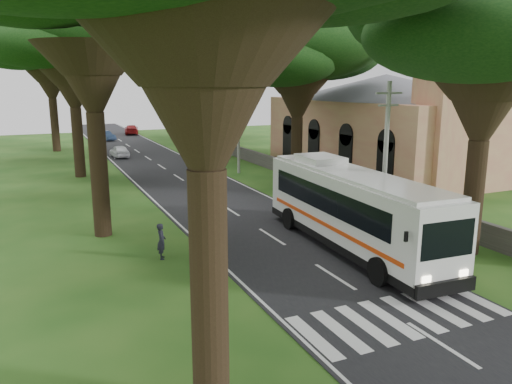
% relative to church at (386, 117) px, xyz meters
% --- Properties ---
extents(ground, '(140.00, 140.00, 0.00)m').
position_rel_church_xyz_m(ground, '(-17.86, -21.55, -4.91)').
color(ground, '#1E4B15').
rests_on(ground, ground).
extents(road, '(8.00, 120.00, 0.04)m').
position_rel_church_xyz_m(road, '(-17.86, 3.45, -4.90)').
color(road, black).
rests_on(road, ground).
extents(crosswalk, '(8.00, 3.00, 0.01)m').
position_rel_church_xyz_m(crosswalk, '(-17.86, -23.55, -4.91)').
color(crosswalk, silver).
rests_on(crosswalk, ground).
extents(property_wall, '(0.35, 50.00, 1.20)m').
position_rel_church_xyz_m(property_wall, '(-8.86, 2.45, -4.31)').
color(property_wall, '#383533').
rests_on(property_wall, ground).
extents(church, '(14.00, 24.00, 11.60)m').
position_rel_church_xyz_m(church, '(0.00, 0.00, 0.00)').
color(church, '#C87561').
rests_on(church, ground).
extents(pole_near, '(1.60, 0.24, 8.00)m').
position_rel_church_xyz_m(pole_near, '(-12.36, -15.55, -0.73)').
color(pole_near, gray).
rests_on(pole_near, ground).
extents(pole_mid, '(1.60, 0.24, 8.00)m').
position_rel_church_xyz_m(pole_mid, '(-12.36, 4.45, -0.73)').
color(pole_mid, gray).
rests_on(pole_mid, ground).
extents(pole_far, '(1.60, 0.24, 8.00)m').
position_rel_church_xyz_m(pole_far, '(-12.36, 24.45, -0.73)').
color(pole_far, gray).
rests_on(pole_far, ground).
extents(tree_l_midb, '(12.58, 12.58, 14.61)m').
position_rel_church_xyz_m(tree_l_midb, '(-25.36, 8.45, 6.82)').
color(tree_l_midb, black).
rests_on(tree_l_midb, ground).
extents(tree_l_far, '(14.41, 14.41, 15.48)m').
position_rel_church_xyz_m(tree_l_far, '(-26.36, 26.45, 7.37)').
color(tree_l_far, black).
rests_on(tree_l_far, ground).
extents(tree_r_near, '(12.47, 12.47, 13.52)m').
position_rel_church_xyz_m(tree_r_near, '(-10.36, -19.55, 5.78)').
color(tree_r_near, black).
rests_on(tree_r_near, ground).
extents(tree_r_mida, '(12.68, 12.68, 13.28)m').
position_rel_church_xyz_m(tree_r_mida, '(-9.86, -1.55, 5.52)').
color(tree_r_mida, black).
rests_on(tree_r_mida, ground).
extents(tree_r_midb, '(12.67, 12.67, 15.01)m').
position_rel_church_xyz_m(tree_r_midb, '(-10.36, 16.45, 7.20)').
color(tree_r_midb, black).
rests_on(tree_r_midb, ground).
extents(tree_r_far, '(16.13, 16.13, 15.33)m').
position_rel_church_xyz_m(tree_r_far, '(-9.36, 34.45, 6.92)').
color(tree_r_far, black).
rests_on(tree_r_far, ground).
extents(coach_bus, '(3.53, 13.03, 3.81)m').
position_rel_church_xyz_m(coach_bus, '(-15.20, -16.72, -2.86)').
color(coach_bus, silver).
rests_on(coach_bus, ground).
extents(distant_car_a, '(1.77, 3.91, 1.30)m').
position_rel_church_xyz_m(distant_car_a, '(-20.50, 18.26, -4.23)').
color(distant_car_a, silver).
rests_on(distant_car_a, road).
extents(distant_car_b, '(2.60, 4.12, 1.28)m').
position_rel_church_xyz_m(distant_car_b, '(-19.72, 35.06, -4.24)').
color(distant_car_b, navy).
rests_on(distant_car_b, road).
extents(distant_car_c, '(2.75, 5.12, 1.41)m').
position_rel_church_xyz_m(distant_car_c, '(-14.86, 41.95, -4.17)').
color(distant_car_c, maroon).
rests_on(distant_car_c, road).
extents(pedestrian, '(0.52, 0.68, 1.68)m').
position_rel_church_xyz_m(pedestrian, '(-23.89, -14.39, -4.07)').
color(pedestrian, black).
rests_on(pedestrian, ground).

